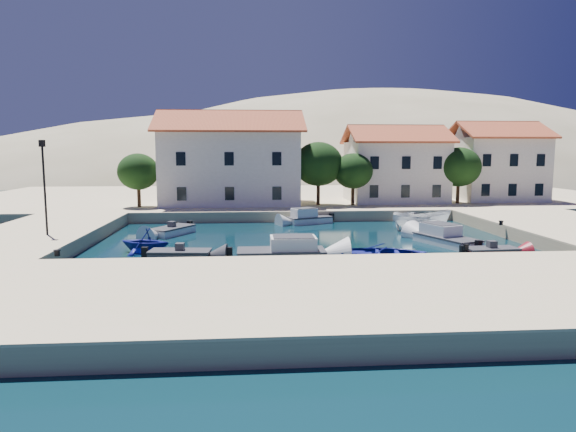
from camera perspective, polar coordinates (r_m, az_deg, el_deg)
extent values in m
plane|color=black|center=(27.78, 4.38, -6.33)|extent=(400.00, 400.00, 0.00)
cube|color=beige|center=(21.94, 6.82, -8.70)|extent=(52.00, 12.00, 1.00)
cube|color=beige|center=(44.63, 29.20, -1.43)|extent=(11.00, 20.00, 1.00)
cube|color=beige|center=(40.01, -26.14, -2.15)|extent=(8.00, 20.00, 1.00)
cube|color=beige|center=(65.26, 1.00, 1.94)|extent=(80.00, 36.00, 1.00)
ellipsoid|color=gray|center=(139.35, -6.79, -3.80)|extent=(198.00, 126.00, 72.00)
ellipsoid|color=gray|center=(164.56, 9.42, -3.92)|extent=(220.00, 176.00, 99.00)
cube|color=silver|center=(54.74, -6.38, 5.34)|extent=(14.00, 9.00, 7.50)
pyramid|color=#9C3823|center=(54.80, -6.45, 10.41)|extent=(14.70, 9.45, 2.20)
cube|color=silver|center=(58.04, 11.78, 4.84)|extent=(10.00, 8.00, 6.50)
pyramid|color=#9C3823|center=(58.02, 11.89, 8.94)|extent=(10.50, 8.40, 1.80)
cube|color=silver|center=(63.34, 22.05, 4.88)|extent=(9.00, 8.00, 7.00)
pyramid|color=#9C3823|center=(63.36, 22.24, 8.85)|extent=(9.45, 8.40, 1.80)
cylinder|color=#382314|center=(52.97, -16.23, 2.32)|extent=(0.36, 0.36, 2.50)
ellipsoid|color=black|center=(52.84, -16.32, 4.76)|extent=(4.00, 4.00, 3.60)
cylinder|color=#382314|center=(52.83, 3.38, 2.86)|extent=(0.36, 0.36, 3.00)
ellipsoid|color=black|center=(52.69, 3.40, 5.79)|extent=(5.00, 5.00, 4.50)
cylinder|color=#382314|center=(52.95, 7.21, 2.55)|extent=(0.36, 0.36, 2.50)
ellipsoid|color=black|center=(52.82, 7.25, 4.99)|extent=(4.00, 4.00, 3.60)
cylinder|color=#382314|center=(57.32, 18.35, 2.72)|extent=(0.36, 0.36, 2.75)
ellipsoid|color=black|center=(57.19, 18.45, 5.19)|extent=(4.60, 4.60, 4.14)
cylinder|color=black|center=(37.23, -25.42, 2.67)|extent=(0.14, 0.14, 6.00)
cube|color=black|center=(37.15, -25.67, 7.28)|extent=(0.35, 0.25, 0.45)
cylinder|color=black|center=(29.76, -24.28, -3.78)|extent=(0.36, 0.36, 0.30)
cylinder|color=black|center=(30.54, 19.19, -3.28)|extent=(0.36, 0.36, 0.30)
cylinder|color=black|center=(41.61, 22.59, -0.73)|extent=(0.36, 0.36, 0.30)
cube|color=#37383D|center=(31.46, -11.89, -4.40)|extent=(3.67, 1.91, 0.90)
cube|color=#37383D|center=(31.40, -11.91, -3.81)|extent=(3.76, 1.95, 0.10)
cube|color=#37383D|center=(31.36, -11.92, -3.41)|extent=(0.55, 0.55, 0.50)
cube|color=white|center=(30.98, -0.77, -4.42)|extent=(5.16, 2.23, 0.90)
cube|color=#37383D|center=(30.91, -0.77, -3.82)|extent=(5.28, 2.28, 0.10)
cube|color=white|center=(30.84, -0.77, -3.15)|extent=(2.74, 1.89, 0.90)
imported|color=navy|center=(31.54, 10.59, -4.80)|extent=(5.70, 4.46, 1.07)
cube|color=maroon|center=(33.97, 21.66, -3.90)|extent=(3.17, 1.57, 0.90)
cube|color=#37383D|center=(33.91, 21.68, -3.35)|extent=(3.24, 1.60, 0.10)
cube|color=#37383D|center=(33.87, 21.70, -2.99)|extent=(0.53, 0.53, 0.50)
cube|color=white|center=(37.48, 17.22, -2.71)|extent=(3.55, 5.32, 0.90)
cube|color=#37383D|center=(37.43, 17.24, -2.21)|extent=(3.63, 5.44, 0.10)
cube|color=white|center=(37.37, 17.26, -1.65)|extent=(2.48, 3.03, 0.90)
imported|color=white|center=(43.85, 14.60, -1.55)|extent=(4.91, 2.04, 1.87)
cube|color=white|center=(47.34, 13.66, -0.58)|extent=(2.34, 3.57, 0.90)
cube|color=#37383D|center=(47.30, 13.67, -0.18)|extent=(2.39, 3.65, 0.10)
cube|color=#37383D|center=(47.27, 13.68, 0.08)|extent=(0.61, 0.61, 0.50)
imported|color=navy|center=(34.46, -15.54, -3.92)|extent=(4.06, 3.79, 1.74)
cube|color=white|center=(41.21, -12.77, -1.69)|extent=(3.45, 4.29, 0.90)
cube|color=#37383D|center=(41.16, -12.78, -1.23)|extent=(3.52, 4.39, 0.10)
cube|color=#37383D|center=(41.13, -12.79, -0.93)|extent=(0.68, 0.68, 0.50)
cube|color=white|center=(46.44, 2.40, -0.53)|extent=(4.25, 3.03, 0.90)
cube|color=#37383D|center=(46.39, 2.40, -0.12)|extent=(4.35, 3.10, 0.10)
cube|color=white|center=(46.35, 2.40, 0.33)|extent=(2.45, 2.10, 0.90)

